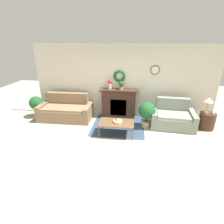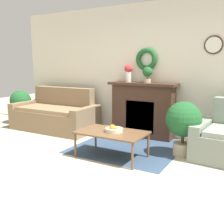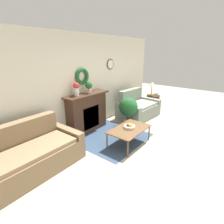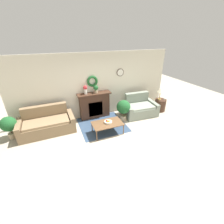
% 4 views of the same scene
% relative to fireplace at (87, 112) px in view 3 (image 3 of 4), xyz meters
% --- Properties ---
extents(ground_plane, '(16.00, 16.00, 0.00)m').
position_rel_fireplace_xyz_m(ground_plane, '(0.15, -2.28, -0.56)').
color(ground_plane, '#ADA38E').
extents(floor_rug, '(1.80, 1.77, 0.01)m').
position_rel_fireplace_xyz_m(floor_rug, '(0.07, -0.78, -0.56)').
color(floor_rug, '#334760').
rests_on(floor_rug, ground_plane).
extents(wall_back, '(6.80, 0.16, 2.70)m').
position_rel_fireplace_xyz_m(wall_back, '(0.15, 0.21, 0.79)').
color(wall_back, beige).
rests_on(wall_back, ground_plane).
extents(fireplace, '(1.41, 0.41, 1.12)m').
position_rel_fireplace_xyz_m(fireplace, '(0.00, 0.00, 0.00)').
color(fireplace, '#42281C').
rests_on(fireplace, ground_plane).
extents(couch_left, '(1.95, 0.97, 0.94)m').
position_rel_fireplace_xyz_m(couch_left, '(-1.97, -0.44, -0.24)').
color(couch_left, '#846B4C').
rests_on(couch_left, ground_plane).
extents(loveseat_right, '(1.51, 1.07, 0.94)m').
position_rel_fireplace_xyz_m(loveseat_right, '(1.94, -0.54, -0.25)').
color(loveseat_right, gray).
rests_on(loveseat_right, ground_plane).
extents(coffee_table, '(1.10, 0.67, 0.43)m').
position_rel_fireplace_xyz_m(coffee_table, '(0.07, -1.40, -0.17)').
color(coffee_table, brown).
rests_on(coffee_table, ground_plane).
extents(fruit_bowl, '(0.28, 0.28, 0.12)m').
position_rel_fireplace_xyz_m(fruit_bowl, '(0.10, -1.38, -0.10)').
color(fruit_bowl, beige).
rests_on(fruit_bowl, coffee_table).
extents(side_table_by_loveseat, '(0.52, 0.52, 0.57)m').
position_rel_fireplace_xyz_m(side_table_by_loveseat, '(3.07, -0.59, -0.28)').
color(side_table_by_loveseat, '#42281C').
rests_on(side_table_by_loveseat, ground_plane).
extents(table_lamp, '(0.30, 0.30, 0.53)m').
position_rel_fireplace_xyz_m(table_lamp, '(3.01, -0.54, 0.43)').
color(table_lamp, '#B28E42').
rests_on(table_lamp, side_table_by_loveseat).
extents(mug, '(0.09, 0.09, 0.09)m').
position_rel_fireplace_xyz_m(mug, '(3.19, -0.68, 0.05)').
color(mug, silver).
rests_on(mug, side_table_by_loveseat).
extents(vase_on_mantel_left, '(0.17, 0.17, 0.36)m').
position_rel_fireplace_xyz_m(vase_on_mantel_left, '(-0.34, 0.01, 0.76)').
color(vase_on_mantel_left, silver).
rests_on(vase_on_mantel_left, fireplace).
extents(potted_plant_on_mantel, '(0.20, 0.20, 0.32)m').
position_rel_fireplace_xyz_m(potted_plant_on_mantel, '(0.09, -0.01, 0.74)').
color(potted_plant_on_mantel, tan).
rests_on(potted_plant_on_mantel, fireplace).
extents(potted_plant_floor_by_loveseat, '(0.58, 0.58, 0.90)m').
position_rel_fireplace_xyz_m(potted_plant_floor_by_loveseat, '(1.03, -0.73, 0.00)').
color(potted_plant_floor_by_loveseat, tan).
rests_on(potted_plant_floor_by_loveseat, ground_plane).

